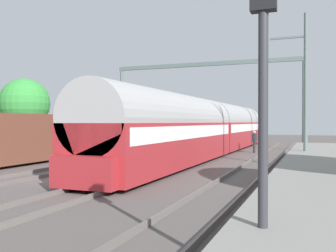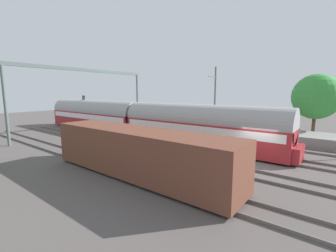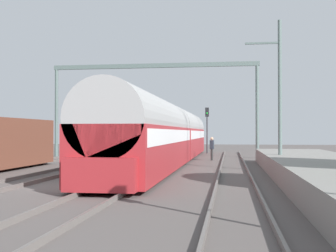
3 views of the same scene
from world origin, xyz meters
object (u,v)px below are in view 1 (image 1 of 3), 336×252
person_crossing (254,140)px  railway_signal_far (261,117)px  railway_signal_near (263,71)px  catenary_gantry (205,83)px  freight_car (29,137)px  passenger_train (210,128)px

person_crossing → railway_signal_far: size_ratio=0.38×
railway_signal_near → railway_signal_far: size_ratio=1.07×
railway_signal_near → catenary_gantry: catenary_gantry is taller
railway_signal_near → catenary_gantry: bearing=107.3°
freight_car → catenary_gantry: (6.54, 15.29, 4.49)m
passenger_train → freight_car: passenger_train is taller
person_crossing → catenary_gantry: size_ratio=0.10×
passenger_train → person_crossing: 3.97m
freight_car → railway_signal_near: (15.23, -12.53, 1.65)m
railway_signal_far → catenary_gantry: bearing=-119.3°
railway_signal_far → catenary_gantry: 8.90m
passenger_train → railway_signal_near: railway_signal_near is taller
person_crossing → railway_signal_near: bearing=-159.7°
railway_signal_near → catenary_gantry: (-8.69, 27.82, 2.84)m
freight_car → railway_signal_far: (10.63, 22.58, 1.46)m
person_crossing → railway_signal_far: railway_signal_far is taller
freight_car → person_crossing: freight_car is taller
freight_car → railway_signal_far: size_ratio=2.87×
catenary_gantry → person_crossing: bearing=-35.6°
passenger_train → person_crossing: (2.83, 2.63, -0.94)m
railway_signal_near → railway_signal_far: 35.42m
railway_signal_near → person_crossing: bearing=98.6°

